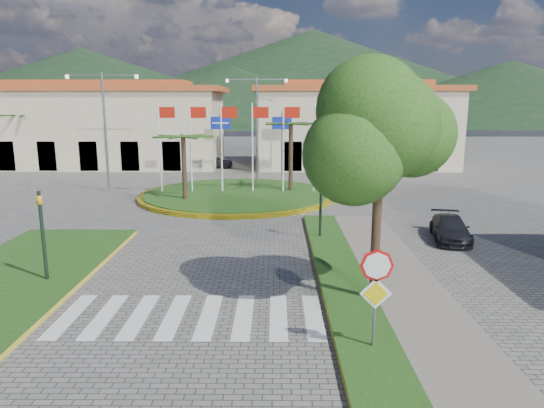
{
  "coord_description": "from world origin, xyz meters",
  "views": [
    {
      "loc": [
        2.52,
        -8.92,
        6.0
      ],
      "look_at": [
        2.38,
        8.0,
        2.46
      ],
      "focal_mm": 32.0,
      "sensor_mm": 36.0,
      "label": 1
    }
  ],
  "objects_px": {
    "deciduous_tree": "(381,132)",
    "car_dark_a": "(213,161)",
    "white_van": "(181,162)",
    "car_side_right": "(450,228)",
    "car_dark_b": "(302,162)",
    "stop_sign": "(376,284)",
    "roundabout_island": "(237,194)"
  },
  "relations": [
    {
      "from": "white_van",
      "to": "car_dark_a",
      "type": "distance_m",
      "value": 2.94
    },
    {
      "from": "roundabout_island",
      "to": "car_dark_a",
      "type": "relative_size",
      "value": 3.38
    },
    {
      "from": "white_van",
      "to": "roundabout_island",
      "type": "bearing_deg",
      "value": -138.21
    },
    {
      "from": "stop_sign",
      "to": "roundabout_island",
      "type": "bearing_deg",
      "value": 103.73
    },
    {
      "from": "roundabout_island",
      "to": "stop_sign",
      "type": "distance_m",
      "value": 20.69
    },
    {
      "from": "white_van",
      "to": "car_side_right",
      "type": "relative_size",
      "value": 1.18
    },
    {
      "from": "white_van",
      "to": "car_side_right",
      "type": "bearing_deg",
      "value": -127.9
    },
    {
      "from": "car_dark_a",
      "to": "white_van",
      "type": "bearing_deg",
      "value": 95.51
    },
    {
      "from": "roundabout_island",
      "to": "car_dark_b",
      "type": "relative_size",
      "value": 3.62
    },
    {
      "from": "roundabout_island",
      "to": "car_dark_a",
      "type": "distance_m",
      "value": 14.66
    },
    {
      "from": "roundabout_island",
      "to": "stop_sign",
      "type": "xyz_separation_m",
      "value": [
        4.9,
        -20.04,
        1.62
      ]
    },
    {
      "from": "deciduous_tree",
      "to": "car_dark_a",
      "type": "distance_m",
      "value": 32.81
    },
    {
      "from": "stop_sign",
      "to": "car_side_right",
      "type": "distance_m",
      "value": 11.45
    },
    {
      "from": "car_dark_b",
      "to": "car_side_right",
      "type": "relative_size",
      "value": 0.97
    },
    {
      "from": "deciduous_tree",
      "to": "car_side_right",
      "type": "distance_m",
      "value": 9.66
    },
    {
      "from": "car_side_right",
      "to": "white_van",
      "type": "bearing_deg",
      "value": 135.14
    },
    {
      "from": "roundabout_island",
      "to": "car_dark_b",
      "type": "xyz_separation_m",
      "value": [
        4.91,
        13.99,
        0.41
      ]
    },
    {
      "from": "car_dark_a",
      "to": "car_side_right",
      "type": "height_order",
      "value": "car_dark_a"
    },
    {
      "from": "car_dark_b",
      "to": "car_side_right",
      "type": "xyz_separation_m",
      "value": [
        5.37,
        -23.99,
        -0.05
      ]
    },
    {
      "from": "deciduous_tree",
      "to": "car_dark_a",
      "type": "relative_size",
      "value": 1.81
    },
    {
      "from": "deciduous_tree",
      "to": "car_dark_a",
      "type": "height_order",
      "value": "deciduous_tree"
    },
    {
      "from": "deciduous_tree",
      "to": "car_dark_a",
      "type": "bearing_deg",
      "value": 105.91
    },
    {
      "from": "roundabout_island",
      "to": "stop_sign",
      "type": "relative_size",
      "value": 4.79
    },
    {
      "from": "stop_sign",
      "to": "deciduous_tree",
      "type": "relative_size",
      "value": 0.39
    },
    {
      "from": "car_dark_b",
      "to": "stop_sign",
      "type": "bearing_deg",
      "value": -173.46
    },
    {
      "from": "stop_sign",
      "to": "car_dark_a",
      "type": "height_order",
      "value": "stop_sign"
    },
    {
      "from": "roundabout_island",
      "to": "deciduous_tree",
      "type": "distance_m",
      "value": 18.55
    },
    {
      "from": "stop_sign",
      "to": "car_dark_b",
      "type": "height_order",
      "value": "stop_sign"
    },
    {
      "from": "white_van",
      "to": "car_side_right",
      "type": "xyz_separation_m",
      "value": [
        16.61,
        -23.93,
        -0.07
      ]
    },
    {
      "from": "white_van",
      "to": "car_side_right",
      "type": "distance_m",
      "value": 29.13
    },
    {
      "from": "white_van",
      "to": "stop_sign",
      "type": "bearing_deg",
      "value": -144.37
    },
    {
      "from": "car_dark_b",
      "to": "deciduous_tree",
      "type": "bearing_deg",
      "value": -172.36
    }
  ]
}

